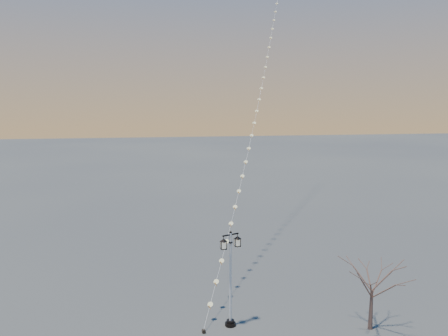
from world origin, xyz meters
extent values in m
plane|color=#404241|center=(0.00, 0.00, 0.00)|extent=(300.00, 300.00, 0.00)
cylinder|color=black|center=(0.47, 1.00, 0.09)|extent=(0.61, 0.61, 0.17)
cylinder|color=black|center=(0.47, 1.00, 0.25)|extent=(0.43, 0.43, 0.15)
cylinder|color=silver|center=(0.47, 1.00, 2.88)|extent=(0.14, 0.14, 5.11)
cylinder|color=black|center=(0.47, 1.00, 4.84)|extent=(0.22, 0.22, 0.07)
cube|color=black|center=(0.47, 1.00, 5.27)|extent=(0.98, 0.45, 0.07)
sphere|color=black|center=(0.47, 1.00, 5.40)|extent=(0.15, 0.15, 0.15)
pyramid|color=black|center=(0.05, 0.82, 5.11)|extent=(0.48, 0.48, 0.15)
cube|color=beige|center=(0.05, 0.82, 4.77)|extent=(0.28, 0.28, 0.37)
cube|color=black|center=(0.05, 0.82, 4.56)|extent=(0.33, 0.33, 0.04)
pyramid|color=black|center=(0.89, 1.17, 5.11)|extent=(0.48, 0.48, 0.15)
cube|color=beige|center=(0.89, 1.17, 4.77)|extent=(0.28, 0.28, 0.37)
cube|color=black|center=(0.89, 1.17, 4.56)|extent=(0.33, 0.33, 0.04)
cone|color=brown|center=(8.01, -0.79, 1.13)|extent=(0.27, 0.27, 2.26)
cylinder|color=black|center=(-1.12, 0.45, 0.10)|extent=(0.21, 0.21, 0.21)
cylinder|color=black|center=(-1.12, 0.45, 0.13)|extent=(0.03, 0.03, 0.26)
cone|color=orange|center=(7.31, 20.35, 15.39)|extent=(0.08, 0.08, 0.29)
cylinder|color=white|center=(-1.12, 0.45, 0.62)|extent=(0.02, 0.02, 0.83)
camera|label=1|loc=(-4.29, -22.41, 12.32)|focal=36.27mm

